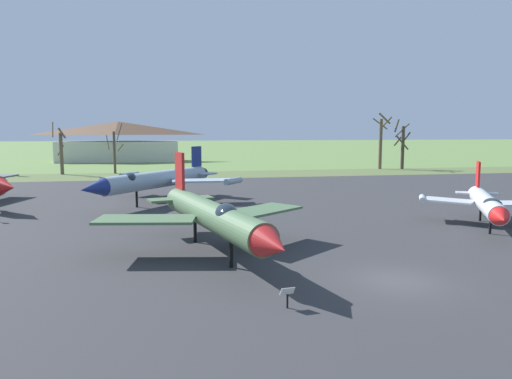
% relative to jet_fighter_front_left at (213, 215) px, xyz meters
% --- Properties ---
extents(ground_plane, '(600.00, 600.00, 0.00)m').
position_rel_jet_fighter_front_left_xyz_m(ground_plane, '(7.85, -6.07, -2.29)').
color(ground_plane, '#607F42').
extents(asphalt_apron, '(92.53, 60.03, 0.05)m').
position_rel_jet_fighter_front_left_xyz_m(asphalt_apron, '(7.85, 11.94, -2.26)').
color(asphalt_apron, '#333335').
rests_on(asphalt_apron, ground).
extents(grass_verge_strip, '(152.53, 12.00, 0.06)m').
position_rel_jet_fighter_front_left_xyz_m(grass_verge_strip, '(7.85, 47.96, -2.26)').
color(grass_verge_strip, '#566739').
rests_on(grass_verge_strip, ground).
extents(jet_fighter_front_left, '(12.32, 15.99, 5.47)m').
position_rel_jet_fighter_front_left_xyz_m(jet_fighter_front_left, '(0.00, 0.00, 0.00)').
color(jet_fighter_front_left, '#4C6B47').
rests_on(jet_fighter_front_left, ground).
extents(info_placard_front_left, '(0.60, 0.31, 0.90)m').
position_rel_jet_fighter_front_left_xyz_m(info_placard_front_left, '(2.05, -8.42, -1.72)').
color(info_placard_front_left, black).
rests_on(info_placard_front_left, ground).
extents(jet_fighter_rear_center, '(14.40, 15.42, 5.23)m').
position_rel_jet_fighter_front_left_xyz_m(jet_fighter_rear_center, '(-3.49, 19.87, 0.03)').
color(jet_fighter_rear_center, '#8EA3B2').
rests_on(jet_fighter_rear_center, ground).
extents(jet_fighter_rear_left, '(9.00, 11.88, 4.45)m').
position_rel_jet_fighter_front_left_xyz_m(jet_fighter_rear_left, '(19.71, 3.92, -0.47)').
color(jet_fighter_rear_left, silver).
rests_on(jet_fighter_rear_left, ground).
extents(bare_tree_center, '(2.26, 2.30, 8.21)m').
position_rel_jet_fighter_front_left_xyz_m(bare_tree_center, '(-18.55, 52.77, 1.42)').
color(bare_tree_center, brown).
rests_on(bare_tree_center, ground).
extents(bare_tree_right_of_center, '(2.81, 2.78, 8.02)m').
position_rel_jet_fighter_front_left_xyz_m(bare_tree_right_of_center, '(-10.49, 52.94, 1.39)').
color(bare_tree_right_of_center, brown).
rests_on(bare_tree_right_of_center, ground).
extents(bare_tree_far_right, '(3.70, 3.69, 10.02)m').
position_rel_jet_fighter_front_left_xyz_m(bare_tree_far_right, '(35.07, 53.52, 2.89)').
color(bare_tree_far_right, brown).
rests_on(bare_tree_far_right, ground).
extents(bare_tree_backdrop_extra, '(3.43, 3.36, 8.91)m').
position_rel_jet_fighter_front_left_xyz_m(bare_tree_backdrop_extra, '(38.78, 52.83, 2.18)').
color(bare_tree_backdrop_extra, '#42382D').
rests_on(bare_tree_backdrop_extra, ground).
extents(visitor_building, '(27.36, 10.04, 8.83)m').
position_rel_jet_fighter_front_left_xyz_m(visitor_building, '(-12.75, 84.20, 2.09)').
color(visitor_building, beige).
rests_on(visitor_building, ground).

